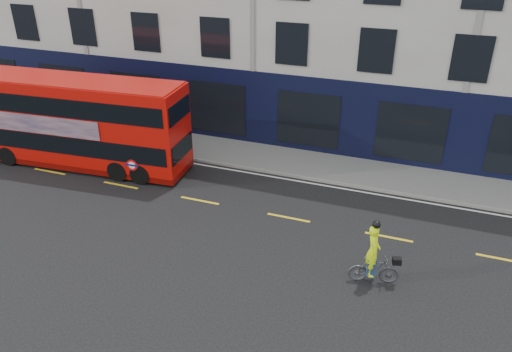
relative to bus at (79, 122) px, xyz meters
The scene contains 7 objects.
ground 7.77m from the bus, 22.06° to the right, with size 120.00×120.00×0.00m, color black.
pavement 8.12m from the bus, 28.19° to the left, with size 60.00×3.00×0.12m, color slate.
kerb 7.56m from the bus, 17.68° to the left, with size 60.00×0.12×0.13m, color gray.
road_edge_line 7.49m from the bus, 15.40° to the left, with size 58.00×0.10×0.01m, color silver.
lane_dashes 7.36m from the bus, 10.65° to the right, with size 58.00×0.12×0.01m, color gold, non-canonical shape.
bus is the anchor object (origin of this frame).
cyclist 15.32m from the bus, 15.91° to the right, with size 1.73×0.85×2.40m.
Camera 1 is at (8.73, -15.11, 10.84)m, focal length 35.00 mm.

